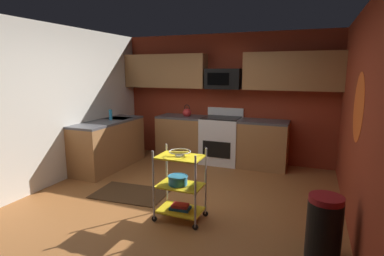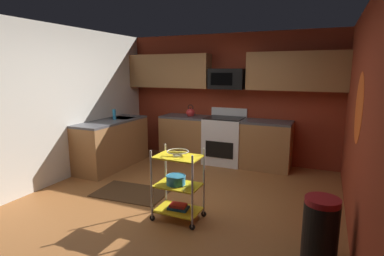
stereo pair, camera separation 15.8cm
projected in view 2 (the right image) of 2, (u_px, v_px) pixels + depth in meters
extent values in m
cube|color=#995B2D|center=(177.00, 203.00, 4.37)|extent=(4.40, 4.80, 0.04)
cube|color=maroon|center=(229.00, 98.00, 6.31)|extent=(4.52, 0.06, 2.60)
cube|color=silver|center=(55.00, 105.00, 5.01)|extent=(0.06, 4.80, 2.60)
cube|color=maroon|center=(362.00, 124.00, 3.24)|extent=(0.06, 4.80, 2.60)
cylinder|color=#E5591E|center=(359.00, 108.00, 3.40)|extent=(0.00, 0.81, 0.81)
cube|color=#9E6B3D|center=(223.00, 142.00, 6.17)|extent=(2.66, 0.60, 0.88)
cube|color=#4C4C51|center=(223.00, 119.00, 6.09)|extent=(2.66, 0.60, 0.04)
cube|color=#9E6B3D|center=(112.00, 145.00, 5.93)|extent=(0.60, 1.62, 0.88)
cube|color=#4C4C51|center=(111.00, 121.00, 5.84)|extent=(0.60, 1.62, 0.04)
cube|color=#B7BABC|center=(123.00, 122.00, 6.18)|extent=(0.44, 0.36, 0.16)
cube|color=white|center=(224.00, 141.00, 6.16)|extent=(0.76, 0.64, 0.92)
cube|color=black|center=(219.00, 150.00, 5.89)|extent=(0.56, 0.01, 0.32)
cube|color=white|center=(229.00, 112.00, 6.31)|extent=(0.76, 0.06, 0.18)
cube|color=black|center=(225.00, 118.00, 6.07)|extent=(0.72, 0.60, 0.02)
cube|color=#9E6B3D|center=(169.00, 71.00, 6.54)|extent=(1.83, 0.33, 0.70)
cube|color=#9E6B3D|center=(296.00, 71.00, 5.51)|extent=(1.77, 0.33, 0.70)
cube|color=black|center=(227.00, 79.00, 6.02)|extent=(0.70, 0.38, 0.40)
cube|color=black|center=(221.00, 79.00, 5.87)|extent=(0.44, 0.01, 0.24)
cylinder|color=silver|center=(151.00, 185.00, 3.74)|extent=(0.02, 0.02, 0.88)
cylinder|color=black|center=(152.00, 218.00, 3.83)|extent=(0.07, 0.02, 0.07)
cylinder|color=silver|center=(192.00, 192.00, 3.53)|extent=(0.02, 0.02, 0.88)
cylinder|color=black|center=(192.00, 227.00, 3.61)|extent=(0.07, 0.02, 0.07)
cylinder|color=silver|center=(166.00, 176.00, 4.07)|extent=(0.02, 0.02, 0.88)
cylinder|color=black|center=(166.00, 206.00, 4.16)|extent=(0.07, 0.02, 0.07)
cylinder|color=silver|center=(204.00, 182.00, 3.85)|extent=(0.02, 0.02, 0.88)
cylinder|color=black|center=(204.00, 214.00, 3.94)|extent=(0.07, 0.02, 0.07)
cube|color=yellow|center=(178.00, 210.00, 3.87)|extent=(0.56, 0.37, 0.02)
cube|color=yellow|center=(178.00, 185.00, 3.80)|extent=(0.56, 0.37, 0.02)
cube|color=yellow|center=(178.00, 157.00, 3.73)|extent=(0.56, 0.37, 0.02)
torus|color=silver|center=(178.00, 151.00, 3.72)|extent=(0.27, 0.27, 0.01)
cylinder|color=silver|center=(178.00, 155.00, 3.73)|extent=(0.12, 0.12, 0.02)
ellipsoid|color=yellow|center=(182.00, 153.00, 3.72)|extent=(0.17, 0.09, 0.04)
ellipsoid|color=yellow|center=(174.00, 152.00, 3.73)|extent=(0.17, 0.09, 0.04)
cylinder|color=#338CBF|center=(176.00, 180.00, 3.80)|extent=(0.24, 0.24, 0.11)
torus|color=#338CBF|center=(176.00, 176.00, 3.79)|extent=(0.25, 0.25, 0.01)
cube|color=#1E4C8C|center=(178.00, 208.00, 3.86)|extent=(0.27, 0.17, 0.03)
cube|color=#B22626|center=(178.00, 205.00, 3.85)|extent=(0.22, 0.15, 0.04)
sphere|color=red|center=(191.00, 113.00, 6.36)|extent=(0.18, 0.18, 0.18)
sphere|color=black|center=(191.00, 109.00, 6.34)|extent=(0.03, 0.03, 0.03)
cone|color=red|center=(194.00, 112.00, 6.32)|extent=(0.09, 0.04, 0.06)
torus|color=black|center=(191.00, 107.00, 6.34)|extent=(0.12, 0.01, 0.12)
cylinder|color=#2D8CBF|center=(114.00, 114.00, 5.92)|extent=(0.06, 0.06, 0.20)
cylinder|color=black|center=(320.00, 233.00, 2.98)|extent=(0.34, 0.34, 0.60)
cylinder|color=maroon|center=(323.00, 201.00, 2.92)|extent=(0.33, 0.33, 0.06)
cube|color=#472D19|center=(131.00, 192.00, 4.70)|extent=(1.15, 0.77, 0.01)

